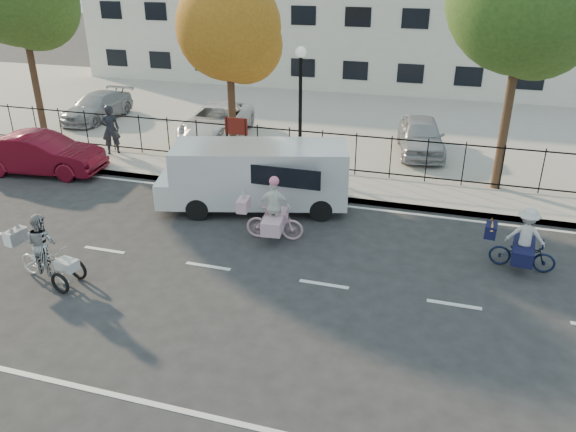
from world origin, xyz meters
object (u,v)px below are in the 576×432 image
(unicorn_bike, at_px, (273,216))
(pedestrian, at_px, (110,130))
(red_sedan, at_px, (41,154))
(lot_car_b, at_px, (217,121))
(lot_car_a, at_px, (97,107))
(lot_car_d, at_px, (421,136))
(bull_bike, at_px, (523,245))
(lamppost, at_px, (300,89))
(zebra_trike, at_px, (44,255))
(white_van, at_px, (257,174))

(unicorn_bike, xyz_separation_m, pedestrian, (-8.13, 4.86, 0.42))
(red_sedan, xyz_separation_m, lot_car_b, (4.40, 5.52, 0.10))
(lot_car_a, relative_size, lot_car_d, 1.03)
(bull_bike, relative_size, red_sedan, 0.40)
(lamppost, relative_size, zebra_trike, 2.14)
(pedestrian, height_order, lot_car_b, pedestrian)
(lot_car_d, bearing_deg, pedestrian, -172.70)
(red_sedan, bearing_deg, lot_car_a, 10.48)
(lot_car_d, bearing_deg, red_sedan, -165.40)
(red_sedan, bearing_deg, unicorn_bike, -112.08)
(lamppost, relative_size, unicorn_bike, 2.34)
(lamppost, relative_size, pedestrian, 2.28)
(zebra_trike, height_order, white_van, white_van)
(pedestrian, bearing_deg, lamppost, 138.03)
(white_van, bearing_deg, lot_car_d, 40.33)
(red_sedan, relative_size, pedestrian, 2.32)
(white_van, bearing_deg, red_sedan, 159.61)
(lot_car_b, bearing_deg, unicorn_bike, -62.82)
(white_van, xyz_separation_m, red_sedan, (-8.41, 0.70, -0.39))
(zebra_trike, bearing_deg, lamppost, -15.23)
(white_van, xyz_separation_m, pedestrian, (-7.01, 3.00, -0.01))
(lamppost, distance_m, lot_car_b, 6.02)
(lot_car_a, height_order, lot_car_b, lot_car_b)
(unicorn_bike, xyz_separation_m, lot_car_a, (-11.60, 9.09, 0.07))
(bull_bike, distance_m, lot_car_d, 8.72)
(lamppost, relative_size, lot_car_b, 0.89)
(lot_car_d, bearing_deg, unicorn_bike, -121.11)
(zebra_trike, relative_size, red_sedan, 0.46)
(lot_car_b, bearing_deg, red_sedan, -133.81)
(unicorn_bike, distance_m, lot_car_a, 14.74)
(zebra_trike, bearing_deg, lot_car_d, -23.40)
(lamppost, relative_size, bull_bike, 2.43)
(lot_car_a, bearing_deg, lamppost, -19.09)
(pedestrian, bearing_deg, bull_bike, 120.35)
(unicorn_bike, xyz_separation_m, lot_car_d, (3.27, 8.36, 0.16))
(white_van, relative_size, lot_car_a, 1.46)
(lamppost, bearing_deg, red_sedan, -165.56)
(zebra_trike, xyz_separation_m, lot_car_b, (-0.59, 11.69, 0.16))
(bull_bike, bearing_deg, lamppost, 62.94)
(zebra_trike, distance_m, red_sedan, 7.93)
(bull_bike, relative_size, lot_car_d, 0.44)
(zebra_trike, height_order, unicorn_bike, unicorn_bike)
(white_van, distance_m, lot_car_b, 7.41)
(pedestrian, relative_size, lot_car_b, 0.39)
(lot_car_a, xyz_separation_m, lot_car_b, (6.46, -1.01, 0.07))
(lot_car_a, bearing_deg, bull_bike, -24.26)
(zebra_trike, bearing_deg, bull_bike, -60.94)
(pedestrian, bearing_deg, lot_car_a, -92.61)
(lamppost, bearing_deg, lot_car_d, 42.12)
(bull_bike, bearing_deg, lot_car_b, 62.17)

